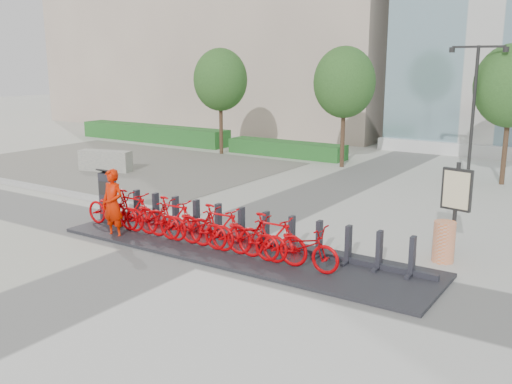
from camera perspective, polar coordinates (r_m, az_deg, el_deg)
The scene contains 25 objects.
ground at distance 14.26m, azimuth -6.72°, elevation -5.33°, with size 120.00×120.00×0.00m, color beige.
gravel_patch at distance 25.94m, azimuth -13.70°, elevation 2.68°, with size 14.00×14.00×0.00m, color slate.
curb at distance 22.84m, azimuth -23.08°, elevation 0.83°, with size 14.00×0.25×0.15m, color #A7A7A4.
hedge_a at distance 33.21m, azimuth -10.26°, elevation 5.79°, with size 10.00×1.40×0.90m, color #1A5F1E.
hedge_b at distance 27.56m, azimuth 3.03°, elevation 4.34°, with size 6.00×1.20×0.70m, color #1A5F1E.
tree_0 at distance 27.94m, azimuth -3.58°, elevation 11.13°, with size 2.60×2.60×5.10m.
tree_1 at distance 24.58m, azimuth 8.84°, elevation 10.77°, with size 2.60×2.60×5.10m.
tree_2 at distance 22.64m, azimuth 24.15°, elevation 9.64°, with size 2.60×2.60×5.10m.
streetlamp at distance 21.87m, azimuth 20.98°, elevation 8.63°, with size 2.00×0.20×5.00m.
dock_pad at distance 13.71m, azimuth -1.73°, elevation -5.82°, with size 9.60×2.40×0.08m, color #242429.
dock_rail_posts at distance 13.91m, azimuth -0.41°, elevation -3.53°, with size 8.02×0.50×0.85m, color #282831, non-canonical shape.
bike_0 at distance 15.82m, azimuth -14.12°, elevation -1.66°, with size 0.65×1.87×0.98m, color #B80004.
bike_1 at distance 15.29m, azimuth -12.30°, elevation -1.85°, with size 0.51×1.81×1.09m, color #B80004.
bike_2 at distance 14.81m, azimuth -10.34°, elevation -2.46°, with size 0.65×1.87×0.98m, color #B80004.
bike_3 at distance 14.32m, azimuth -8.26°, elevation -2.69°, with size 0.51×1.81×1.09m, color #B80004.
bike_4 at distance 13.88m, azimuth -6.03°, elevation -3.36°, with size 0.65×1.87×0.98m, color #B80004.
bike_5 at distance 13.44m, azimuth -3.66°, elevation -3.62°, with size 0.51×1.81×1.09m, color #B80004.
bike_6 at distance 13.05m, azimuth -1.12°, elevation -4.35°, with size 0.65×1.87×0.98m, color #B80004.
bike_7 at distance 12.66m, azimuth 1.57°, elevation -4.65°, with size 0.51×1.81×1.09m, color #B80004.
bike_8 at distance 12.33m, azimuth 4.42°, elevation -5.44°, with size 0.65×1.87×0.98m, color #B80004.
kiosk at distance 16.55m, azimuth -14.60°, elevation -0.29°, with size 0.49×0.42×1.47m.
worker_red at distance 14.96m, azimuth -14.13°, elevation -1.18°, with size 0.66×0.43×1.80m, color red.
construction_barrel at distance 13.60m, azimuth 18.27°, elevation -4.74°, with size 0.49×0.49×0.94m, color #F76009.
jersey_barrier at distance 24.48m, azimuth -14.83°, elevation 3.03°, with size 2.21×0.60×0.86m, color #B6B5A0.
map_sign at distance 14.08m, azimuth 19.40°, elevation -0.14°, with size 0.72×0.23×2.18m.
Camera 1 is at (8.81, -10.30, 4.44)m, focal length 40.00 mm.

